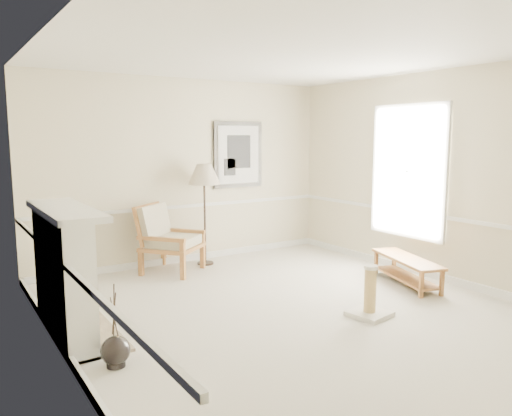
{
  "coord_description": "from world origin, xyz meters",
  "views": [
    {
      "loc": [
        -3.37,
        -4.49,
        1.99
      ],
      "look_at": [
        -0.0,
        0.7,
        1.11
      ],
      "focal_mm": 35.0,
      "sensor_mm": 36.0,
      "label": 1
    }
  ],
  "objects_px": {
    "floor_lamp": "(204,177)",
    "scratching_post": "(370,300)",
    "armchair": "(165,235)",
    "bench": "(407,266)",
    "floor_vase": "(116,352)"
  },
  "relations": [
    {
      "from": "floor_lamp",
      "to": "scratching_post",
      "type": "relative_size",
      "value": 2.71
    },
    {
      "from": "armchair",
      "to": "floor_lamp",
      "type": "bearing_deg",
      "value": -34.34
    },
    {
      "from": "bench",
      "to": "floor_vase",
      "type": "bearing_deg",
      "value": -175.83
    },
    {
      "from": "floor_vase",
      "to": "armchair",
      "type": "bearing_deg",
      "value": 59.29
    },
    {
      "from": "floor_vase",
      "to": "floor_lamp",
      "type": "relative_size",
      "value": 0.48
    },
    {
      "from": "floor_lamp",
      "to": "bench",
      "type": "distance_m",
      "value": 3.26
    },
    {
      "from": "bench",
      "to": "scratching_post",
      "type": "xyz_separation_m",
      "value": [
        -1.33,
        -0.61,
        -0.06
      ]
    },
    {
      "from": "armchair",
      "to": "bench",
      "type": "relative_size",
      "value": 0.83
    },
    {
      "from": "scratching_post",
      "to": "floor_vase",
      "type": "bearing_deg",
      "value": 173.52
    },
    {
      "from": "armchair",
      "to": "floor_lamp",
      "type": "distance_m",
      "value": 1.09
    },
    {
      "from": "armchair",
      "to": "bench",
      "type": "distance_m",
      "value": 3.48
    },
    {
      "from": "armchair",
      "to": "scratching_post",
      "type": "xyz_separation_m",
      "value": [
        1.17,
        -3.02,
        -0.36
      ]
    },
    {
      "from": "bench",
      "to": "armchair",
      "type": "bearing_deg",
      "value": 136.12
    },
    {
      "from": "armchair",
      "to": "scratching_post",
      "type": "height_order",
      "value": "armchair"
    },
    {
      "from": "armchair",
      "to": "bench",
      "type": "bearing_deg",
      "value": -82.68
    }
  ]
}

